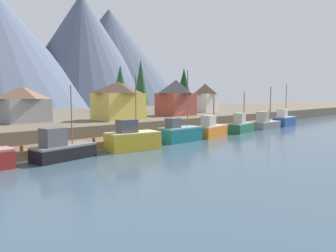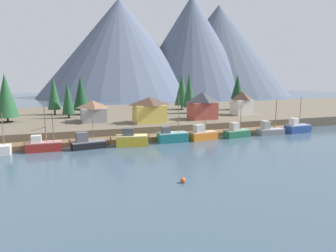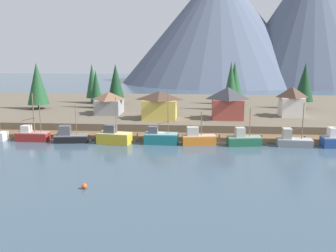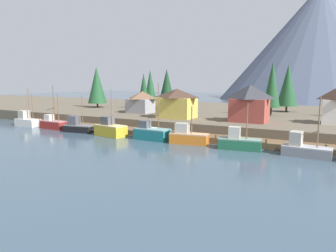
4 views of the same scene
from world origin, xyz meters
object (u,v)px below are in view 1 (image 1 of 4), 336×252
fishing_boat_black (62,149)px  conifer_near_left (121,85)px  fishing_boat_orange (211,129)px  conifer_mid_left (141,82)px  fishing_boat_yellow (132,139)px  fishing_boat_teal (180,133)px  conifer_mid_right (184,86)px  fishing_boat_green (241,126)px  house_yellow (119,100)px  fishing_boat_grey (266,123)px  house_white (205,98)px  house_grey (23,104)px  fishing_boat_blue (284,120)px  house_red (176,97)px

fishing_boat_black → conifer_near_left: 52.12m
fishing_boat_orange → fishing_boat_black: bearing=171.9°
conifer_mid_left → fishing_boat_yellow: bearing=-131.6°
fishing_boat_teal → conifer_mid_right: bearing=42.9°
fishing_boat_yellow → conifer_mid_left: (24.29, 27.39, 8.31)m
fishing_boat_orange → fishing_boat_green: bearing=-8.5°
house_yellow → conifer_near_left: conifer_near_left is taller
fishing_boat_orange → conifer_near_left: (10.26, 37.70, 8.06)m
fishing_boat_grey → house_white: house_white is taller
fishing_boat_green → fishing_boat_yellow: bearing=172.3°
fishing_boat_grey → conifer_near_left: size_ratio=0.68×
fishing_boat_black → house_grey: (3.26, 18.99, 4.09)m
fishing_boat_blue → conifer_near_left: bearing=109.2°
fishing_boat_grey → conifer_mid_left: bearing=112.7°
fishing_boat_black → fishing_boat_teal: (17.55, 0.21, 0.07)m
fishing_boat_teal → fishing_boat_grey: bearing=1.3°
house_white → conifer_mid_left: conifer_mid_left is taller
fishing_boat_orange → house_white: bearing=32.1°
house_yellow → house_white: house_white is taller
fishing_boat_orange → conifer_near_left: conifer_near_left is taller
fishing_boat_black → house_grey: size_ratio=1.03×
conifer_mid_right → house_red: bearing=-141.2°
house_grey → conifer_near_left: size_ratio=0.60×
fishing_boat_black → house_grey: 19.69m
fishing_boat_green → fishing_boat_black: bearing=171.6°
fishing_boat_teal → conifer_near_left: (17.38, 37.60, 8.09)m
fishing_boat_black → fishing_boat_yellow: bearing=-9.9°
fishing_boat_blue → fishing_boat_grey: bearing=176.6°
fishing_boat_black → conifer_mid_right: 61.48m
house_yellow → conifer_mid_right: 40.80m
fishing_boat_black → conifer_mid_left: conifer_mid_left is taller
fishing_boat_green → house_yellow: house_yellow is taller
fishing_boat_yellow → fishing_boat_blue: (41.76, 0.47, -0.07)m
conifer_near_left → conifer_mid_right: size_ratio=1.01×
fishing_boat_grey → fishing_boat_blue: (8.13, -0.03, 0.14)m
house_white → fishing_boat_grey: bearing=-102.0°
fishing_boat_grey → conifer_mid_right: bearing=75.5°
fishing_boat_black → house_red: house_red is taller
fishing_boat_blue → house_yellow: (-34.28, 12.53, 4.45)m
fishing_boat_teal → conifer_mid_left: bearing=61.5°
fishing_boat_yellow → house_red: 27.14m
house_yellow → conifer_mid_left: 22.48m
fishing_boat_grey → fishing_boat_black: bearing=-176.1°
fishing_boat_green → fishing_boat_grey: 9.09m
fishing_boat_grey → fishing_boat_blue: size_ratio=0.92×
fishing_boat_yellow → house_red: (22.54, 14.32, 4.85)m
fishing_boat_black → house_white: size_ratio=1.08×
conifer_near_left → fishing_boat_blue: bearing=-67.6°
fishing_boat_blue → conifer_near_left: (-15.50, 37.63, 8.05)m
fishing_boat_yellow → conifer_near_left: (26.26, 38.10, 7.98)m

